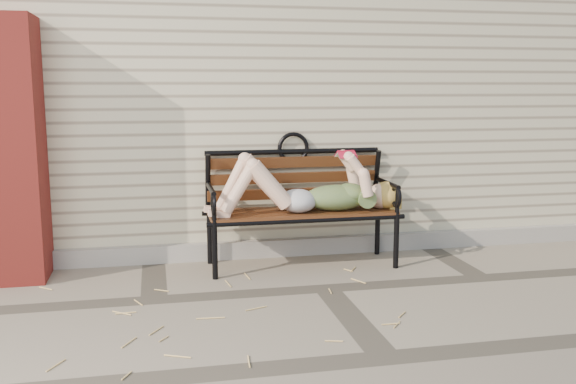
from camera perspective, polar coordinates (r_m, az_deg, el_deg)
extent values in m
plane|color=gray|center=(4.81, 3.44, -8.55)|extent=(80.00, 80.00, 0.00)
cube|color=beige|center=(7.50, -2.58, 9.59)|extent=(8.00, 4.00, 3.00)
cube|color=#A19A91|center=(5.69, 0.86, -4.88)|extent=(8.00, 0.10, 0.15)
cube|color=#AF2E27|center=(5.29, -23.68, 3.41)|extent=(0.50, 0.50, 2.00)
cylinder|color=black|center=(4.99, -6.53, -5.21)|extent=(0.04, 0.04, 0.45)
cylinder|color=black|center=(5.43, -6.98, -4.02)|extent=(0.04, 0.04, 0.45)
cylinder|color=black|center=(5.33, 9.60, -4.34)|extent=(0.04, 0.04, 0.45)
cylinder|color=black|center=(5.74, 7.96, -3.30)|extent=(0.04, 0.04, 0.45)
cube|color=#542F15|center=(5.27, 1.24, -1.84)|extent=(1.52, 0.49, 0.03)
cylinder|color=black|center=(5.06, 1.82, -2.55)|extent=(1.60, 0.04, 0.04)
cylinder|color=black|center=(5.49, 0.71, -1.59)|extent=(1.60, 0.04, 0.04)
torus|color=black|center=(5.52, 0.47, 3.93)|extent=(0.28, 0.04, 0.28)
ellipsoid|color=#0A344A|center=(5.29, 4.28, -0.50)|extent=(0.54, 0.31, 0.21)
ellipsoid|color=#0A344A|center=(5.32, 5.53, -0.08)|extent=(0.26, 0.30, 0.16)
ellipsoid|color=#BCBCC2|center=(5.21, 0.89, -0.79)|extent=(0.30, 0.34, 0.19)
sphere|color=#FFD2AB|center=(5.41, 8.26, -0.35)|extent=(0.22, 0.22, 0.22)
ellipsoid|color=tan|center=(5.43, 8.75, -0.28)|extent=(0.25, 0.25, 0.23)
cube|color=#AE132E|center=(5.26, 5.17, 3.62)|extent=(0.14, 0.02, 0.02)
cube|color=beige|center=(5.22, 5.30, 3.28)|extent=(0.14, 0.09, 0.05)
cube|color=beige|center=(5.30, 5.03, 3.37)|extent=(0.14, 0.09, 0.05)
cube|color=#AE132E|center=(5.22, 5.31, 3.32)|extent=(0.15, 0.09, 0.05)
cube|color=#AE132E|center=(5.31, 5.02, 3.42)|extent=(0.15, 0.09, 0.05)
cylinder|color=#D9B56A|center=(4.75, -4.60, -8.70)|extent=(0.10, 0.07, 0.01)
cylinder|color=#D9B56A|center=(4.44, -17.44, -10.45)|extent=(0.12, 0.10, 0.01)
cylinder|color=#D9B56A|center=(4.26, -10.10, -10.98)|extent=(0.14, 0.10, 0.01)
cylinder|color=#D9B56A|center=(4.29, -16.03, -11.08)|extent=(0.11, 0.04, 0.01)
cylinder|color=#D9B56A|center=(3.99, -18.12, -12.82)|extent=(0.08, 0.08, 0.01)
cylinder|color=#D9B56A|center=(3.74, -0.19, -13.83)|extent=(0.09, 0.05, 0.01)
cylinder|color=#D9B56A|center=(4.08, 12.60, -12.02)|extent=(0.05, 0.09, 0.01)
cylinder|color=#D9B56A|center=(5.04, -14.06, -7.89)|extent=(0.15, 0.04, 0.01)
cylinder|color=#D9B56A|center=(3.91, 6.43, -12.83)|extent=(0.08, 0.12, 0.01)
cylinder|color=#D9B56A|center=(4.22, -20.32, -11.65)|extent=(0.12, 0.11, 0.01)
cylinder|color=#D9B56A|center=(5.09, -5.79, -7.48)|extent=(0.09, 0.07, 0.01)
cylinder|color=#D9B56A|center=(5.12, 9.56, -7.44)|extent=(0.11, 0.08, 0.01)
cylinder|color=#D9B56A|center=(4.79, 0.56, -8.52)|extent=(0.07, 0.13, 0.01)
cylinder|color=#D9B56A|center=(4.64, -18.05, -9.60)|extent=(0.13, 0.10, 0.01)
cylinder|color=#D9B56A|center=(5.23, 1.86, -6.95)|extent=(0.15, 0.06, 0.01)
cylinder|color=#D9B56A|center=(4.85, -22.06, -8.99)|extent=(0.13, 0.11, 0.01)
cylinder|color=#D9B56A|center=(4.94, -5.66, -8.00)|extent=(0.03, 0.09, 0.01)
cylinder|color=#D9B56A|center=(4.18, 9.68, -11.40)|extent=(0.18, 0.01, 0.01)
cylinder|color=#D9B56A|center=(4.05, -8.90, -12.07)|extent=(0.11, 0.08, 0.01)
cylinder|color=#D9B56A|center=(5.03, 8.09, -7.71)|extent=(0.02, 0.11, 0.01)
cylinder|color=#D9B56A|center=(4.55, -21.89, -10.19)|extent=(0.08, 0.12, 0.01)
cylinder|color=#D9B56A|center=(4.59, -17.01, -9.74)|extent=(0.09, 0.06, 0.01)
cylinder|color=#D9B56A|center=(4.75, -9.41, -8.80)|extent=(0.04, 0.08, 0.01)
cylinder|color=#D9B56A|center=(4.67, -20.43, -9.61)|extent=(0.01, 0.10, 0.01)
cylinder|color=#D9B56A|center=(4.22, 11.36, -11.27)|extent=(0.02, 0.14, 0.01)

